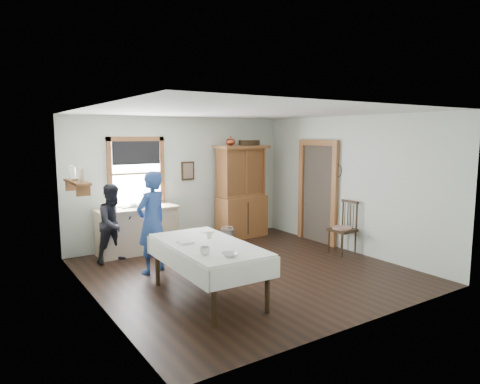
{
  "coord_description": "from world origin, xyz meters",
  "views": [
    {
      "loc": [
        -3.98,
        -5.87,
        2.33
      ],
      "look_at": [
        0.08,
        0.3,
        1.34
      ],
      "focal_mm": 32.0,
      "sensor_mm": 36.0,
      "label": 1
    }
  ],
  "objects_px": {
    "pail": "(227,237)",
    "wicker_basket": "(224,237)",
    "work_counter": "(137,230)",
    "figure_dark": "(114,226)",
    "dining_table": "(208,271)",
    "china_hutch": "(242,192)",
    "spindle_chair": "(343,227)",
    "woman_blue": "(152,226)"
  },
  "relations": [
    {
      "from": "woman_blue",
      "to": "figure_dark",
      "type": "distance_m",
      "value": 1.04
    },
    {
      "from": "dining_table",
      "to": "woman_blue",
      "type": "relative_size",
      "value": 1.25
    },
    {
      "from": "china_hutch",
      "to": "figure_dark",
      "type": "bearing_deg",
      "value": -177.53
    },
    {
      "from": "spindle_chair",
      "to": "woman_blue",
      "type": "relative_size",
      "value": 0.66
    },
    {
      "from": "pail",
      "to": "china_hutch",
      "type": "bearing_deg",
      "value": 32.58
    },
    {
      "from": "woman_blue",
      "to": "dining_table",
      "type": "bearing_deg",
      "value": 74.19
    },
    {
      "from": "dining_table",
      "to": "pail",
      "type": "height_order",
      "value": "dining_table"
    },
    {
      "from": "china_hutch",
      "to": "spindle_chair",
      "type": "relative_size",
      "value": 1.98
    },
    {
      "from": "work_counter",
      "to": "figure_dark",
      "type": "relative_size",
      "value": 1.19
    },
    {
      "from": "dining_table",
      "to": "spindle_chair",
      "type": "xyz_separation_m",
      "value": [
        3.34,
        0.58,
        0.12
      ]
    },
    {
      "from": "work_counter",
      "to": "wicker_basket",
      "type": "height_order",
      "value": "work_counter"
    },
    {
      "from": "wicker_basket",
      "to": "woman_blue",
      "type": "distance_m",
      "value": 2.48
    },
    {
      "from": "wicker_basket",
      "to": "pail",
      "type": "bearing_deg",
      "value": -102.9
    },
    {
      "from": "work_counter",
      "to": "spindle_chair",
      "type": "xyz_separation_m",
      "value": [
        3.34,
        -2.28,
        0.07
      ]
    },
    {
      "from": "figure_dark",
      "to": "wicker_basket",
      "type": "bearing_deg",
      "value": -15.58
    },
    {
      "from": "pail",
      "to": "wicker_basket",
      "type": "xyz_separation_m",
      "value": [
        0.05,
        0.24,
        -0.06
      ]
    },
    {
      "from": "work_counter",
      "to": "wicker_basket",
      "type": "bearing_deg",
      "value": -6.93
    },
    {
      "from": "wicker_basket",
      "to": "figure_dark",
      "type": "bearing_deg",
      "value": -176.22
    },
    {
      "from": "dining_table",
      "to": "wicker_basket",
      "type": "relative_size",
      "value": 5.64
    },
    {
      "from": "dining_table",
      "to": "china_hutch",
      "type": "bearing_deg",
      "value": 49.05
    },
    {
      "from": "pail",
      "to": "wicker_basket",
      "type": "bearing_deg",
      "value": 77.1
    },
    {
      "from": "china_hutch",
      "to": "spindle_chair",
      "type": "bearing_deg",
      "value": -72.73
    },
    {
      "from": "wicker_basket",
      "to": "work_counter",
      "type": "bearing_deg",
      "value": 174.14
    },
    {
      "from": "work_counter",
      "to": "figure_dark",
      "type": "height_order",
      "value": "figure_dark"
    },
    {
      "from": "spindle_chair",
      "to": "pail",
      "type": "bearing_deg",
      "value": 124.75
    },
    {
      "from": "dining_table",
      "to": "pail",
      "type": "distance_m",
      "value": 3.04
    },
    {
      "from": "pail",
      "to": "figure_dark",
      "type": "bearing_deg",
      "value": 178.17
    },
    {
      "from": "pail",
      "to": "figure_dark",
      "type": "distance_m",
      "value": 2.43
    },
    {
      "from": "pail",
      "to": "woman_blue",
      "type": "relative_size",
      "value": 0.2
    },
    {
      "from": "work_counter",
      "to": "woman_blue",
      "type": "xyz_separation_m",
      "value": [
        -0.22,
        -1.32,
        0.35
      ]
    },
    {
      "from": "pail",
      "to": "woman_blue",
      "type": "distance_m",
      "value": 2.31
    },
    {
      "from": "wicker_basket",
      "to": "figure_dark",
      "type": "height_order",
      "value": "figure_dark"
    },
    {
      "from": "spindle_chair",
      "to": "figure_dark",
      "type": "height_order",
      "value": "figure_dark"
    },
    {
      "from": "figure_dark",
      "to": "woman_blue",
      "type": "bearing_deg",
      "value": -89.82
    },
    {
      "from": "china_hutch",
      "to": "woman_blue",
      "type": "distance_m",
      "value": 2.99
    },
    {
      "from": "wicker_basket",
      "to": "china_hutch",
      "type": "bearing_deg",
      "value": 16.58
    },
    {
      "from": "woman_blue",
      "to": "china_hutch",
      "type": "bearing_deg",
      "value": -177.94
    },
    {
      "from": "dining_table",
      "to": "figure_dark",
      "type": "distance_m",
      "value": 2.58
    },
    {
      "from": "spindle_chair",
      "to": "pail",
      "type": "xyz_separation_m",
      "value": [
        -1.52,
        1.85,
        -0.36
      ]
    },
    {
      "from": "pail",
      "to": "figure_dark",
      "type": "height_order",
      "value": "figure_dark"
    },
    {
      "from": "spindle_chair",
      "to": "pail",
      "type": "distance_m",
      "value": 2.42
    },
    {
      "from": "work_counter",
      "to": "figure_dark",
      "type": "xyz_separation_m",
      "value": [
        -0.56,
        -0.35,
        0.21
      ]
    }
  ]
}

